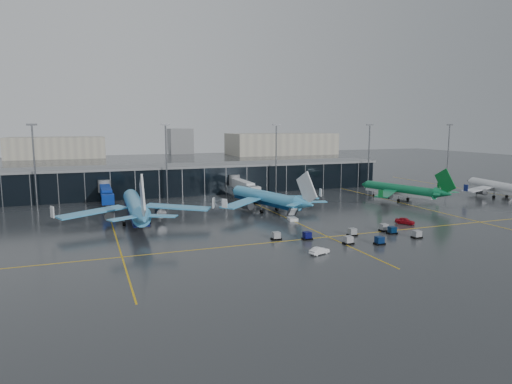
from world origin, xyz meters
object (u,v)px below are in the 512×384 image
object	(u,v)px
airliner_klm_near	(265,190)
mobile_airstair	(293,218)
baggage_carts	(358,235)
airliner_ba	(498,181)
service_van_red	(405,221)
airliner_arkefly	(135,196)
airliner_aer_lingus	(399,183)
service_van_white	(319,251)

from	to	relation	value
airliner_klm_near	mobile_airstair	size ratio (longest dim) A/B	11.58
baggage_carts	mobile_airstair	size ratio (longest dim) A/B	9.18
airliner_ba	service_van_red	world-z (taller)	airliner_ba
airliner_arkefly	airliner_aer_lingus	bearing A→B (deg)	5.57
service_van_white	mobile_airstair	bearing A→B (deg)	-33.42
airliner_aer_lingus	airliner_ba	distance (m)	37.31
airliner_aer_lingus	mobile_airstair	xyz separation A→B (m)	(-47.79, -17.47, -4.88)
airliner_arkefly	service_van_white	world-z (taller)	airliner_arkefly
airliner_arkefly	mobile_airstair	world-z (taller)	airliner_arkefly
airliner_arkefly	airliner_ba	xyz separation A→B (m)	(123.72, -0.34, -1.28)
airliner_arkefly	airliner_klm_near	size ratio (longest dim) A/B	1.12
baggage_carts	service_van_white	size ratio (longest dim) A/B	7.35
airliner_aer_lingus	airliner_klm_near	bearing A→B (deg)	167.42
airliner_klm_near	baggage_carts	distance (m)	38.87
baggage_carts	airliner_aer_lingus	bearing A→B (deg)	43.28
airliner_ba	service_van_white	distance (m)	102.27
airliner_ba	baggage_carts	distance (m)	85.94
airliner_ba	baggage_carts	world-z (taller)	airliner_ba
airliner_aer_lingus	airliner_ba	world-z (taller)	airliner_ba
baggage_carts	service_van_red	bearing A→B (deg)	22.86
mobile_airstair	airliner_ba	bearing A→B (deg)	16.56
service_van_red	service_van_white	world-z (taller)	service_van_red
airliner_arkefly	airliner_klm_near	distance (m)	37.83
airliner_ba	service_van_white	world-z (taller)	airliner_ba
airliner_ba	mobile_airstair	world-z (taller)	airliner_ba
service_van_white	airliner_aer_lingus	bearing A→B (deg)	-67.09
airliner_klm_near	airliner_aer_lingus	xyz separation A→B (m)	(49.40, 2.06, -0.60)
baggage_carts	mobile_airstair	bearing A→B (deg)	103.67
airliner_aer_lingus	service_van_white	world-z (taller)	airliner_aer_lingus
mobile_airstair	airliner_klm_near	bearing A→B (deg)	105.19
airliner_klm_near	mobile_airstair	world-z (taller)	airliner_klm_near
mobile_airstair	service_van_white	bearing A→B (deg)	-96.65
service_van_red	airliner_klm_near	bearing A→B (deg)	100.05
airliner_aer_lingus	baggage_carts	world-z (taller)	airliner_aer_lingus
airliner_klm_near	mobile_airstair	bearing A→B (deg)	-97.91
mobile_airstair	service_van_red	distance (m)	28.71
airliner_klm_near	airliner_aer_lingus	bearing A→B (deg)	-11.51
airliner_arkefly	service_van_red	distance (m)	69.29
mobile_airstair	service_van_white	xyz separation A→B (m)	(-8.74, -30.77, -0.05)
airliner_klm_near	mobile_airstair	distance (m)	16.43
airliner_klm_near	airliner_ba	distance (m)	86.25
airliner_arkefly	service_van_white	distance (m)	52.27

